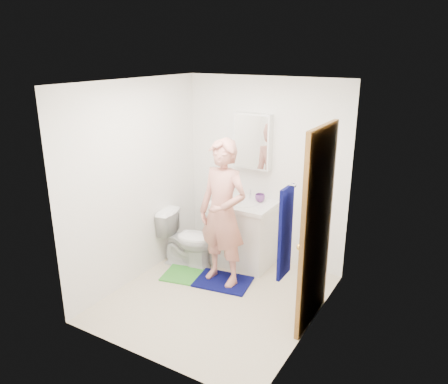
# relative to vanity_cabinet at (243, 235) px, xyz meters

# --- Properties ---
(floor) EXTENTS (2.20, 2.40, 0.02)m
(floor) POSITION_rel_vanity_cabinet_xyz_m (0.15, -0.91, -0.41)
(floor) COLOR beige
(floor) RESTS_ON ground
(ceiling) EXTENTS (2.20, 2.40, 0.02)m
(ceiling) POSITION_rel_vanity_cabinet_xyz_m (0.15, -0.91, 2.01)
(ceiling) COLOR white
(ceiling) RESTS_ON ground
(wall_back) EXTENTS (2.20, 0.02, 2.40)m
(wall_back) POSITION_rel_vanity_cabinet_xyz_m (0.15, 0.30, 0.80)
(wall_back) COLOR white
(wall_back) RESTS_ON ground
(wall_front) EXTENTS (2.20, 0.02, 2.40)m
(wall_front) POSITION_rel_vanity_cabinet_xyz_m (0.15, -2.12, 0.80)
(wall_front) COLOR white
(wall_front) RESTS_ON ground
(wall_left) EXTENTS (0.02, 2.40, 2.40)m
(wall_left) POSITION_rel_vanity_cabinet_xyz_m (-0.96, -0.91, 0.80)
(wall_left) COLOR white
(wall_left) RESTS_ON ground
(wall_right) EXTENTS (0.02, 2.40, 2.40)m
(wall_right) POSITION_rel_vanity_cabinet_xyz_m (1.26, -0.91, 0.80)
(wall_right) COLOR white
(wall_right) RESTS_ON ground
(vanity_cabinet) EXTENTS (0.75, 0.55, 0.80)m
(vanity_cabinet) POSITION_rel_vanity_cabinet_xyz_m (0.00, 0.00, 0.00)
(vanity_cabinet) COLOR white
(vanity_cabinet) RESTS_ON floor
(countertop) EXTENTS (0.79, 0.59, 0.05)m
(countertop) POSITION_rel_vanity_cabinet_xyz_m (0.00, 0.00, 0.43)
(countertop) COLOR white
(countertop) RESTS_ON vanity_cabinet
(sink_basin) EXTENTS (0.40, 0.40, 0.03)m
(sink_basin) POSITION_rel_vanity_cabinet_xyz_m (0.00, 0.00, 0.44)
(sink_basin) COLOR white
(sink_basin) RESTS_ON countertop
(faucet) EXTENTS (0.03, 0.03, 0.12)m
(faucet) POSITION_rel_vanity_cabinet_xyz_m (0.00, 0.18, 0.51)
(faucet) COLOR silver
(faucet) RESTS_ON countertop
(medicine_cabinet) EXTENTS (0.50, 0.12, 0.70)m
(medicine_cabinet) POSITION_rel_vanity_cabinet_xyz_m (0.00, 0.22, 1.20)
(medicine_cabinet) COLOR white
(medicine_cabinet) RESTS_ON wall_back
(mirror_panel) EXTENTS (0.46, 0.01, 0.66)m
(mirror_panel) POSITION_rel_vanity_cabinet_xyz_m (0.00, 0.16, 1.20)
(mirror_panel) COLOR white
(mirror_panel) RESTS_ON wall_back
(door) EXTENTS (0.05, 0.80, 2.05)m
(door) POSITION_rel_vanity_cabinet_xyz_m (1.22, -0.76, 0.62)
(door) COLOR olive
(door) RESTS_ON ground
(door_knob) EXTENTS (0.07, 0.07, 0.07)m
(door_knob) POSITION_rel_vanity_cabinet_xyz_m (1.18, -1.08, 0.55)
(door_knob) COLOR gold
(door_knob) RESTS_ON door
(towel) EXTENTS (0.03, 0.24, 0.80)m
(towel) POSITION_rel_vanity_cabinet_xyz_m (1.18, -1.48, 0.85)
(towel) COLOR #080A4B
(towel) RESTS_ON wall_right
(towel_hook) EXTENTS (0.06, 0.02, 0.02)m
(towel_hook) POSITION_rel_vanity_cabinet_xyz_m (1.22, -1.48, 1.27)
(towel_hook) COLOR silver
(towel_hook) RESTS_ON wall_right
(toilet) EXTENTS (0.77, 0.52, 0.73)m
(toilet) POSITION_rel_vanity_cabinet_xyz_m (-0.60, -0.40, -0.04)
(toilet) COLOR white
(toilet) RESTS_ON floor
(bath_mat) EXTENTS (0.72, 0.57, 0.02)m
(bath_mat) POSITION_rel_vanity_cabinet_xyz_m (0.04, -0.59, -0.39)
(bath_mat) COLOR #080A4B
(bath_mat) RESTS_ON floor
(green_rug) EXTENTS (0.59, 0.53, 0.02)m
(green_rug) POSITION_rel_vanity_cabinet_xyz_m (-0.46, -0.69, -0.39)
(green_rug) COLOR green
(green_rug) RESTS_ON floor
(soap_dispenser) EXTENTS (0.11, 0.11, 0.21)m
(soap_dispenser) POSITION_rel_vanity_cabinet_xyz_m (-0.30, -0.08, 0.55)
(soap_dispenser) COLOR #CE7760
(soap_dispenser) RESTS_ON countertop
(toothbrush_cup) EXTENTS (0.16, 0.16, 0.10)m
(toothbrush_cup) POSITION_rel_vanity_cabinet_xyz_m (0.17, 0.13, 0.50)
(toothbrush_cup) COLOR #6D3C84
(toothbrush_cup) RESTS_ON countertop
(man) EXTENTS (0.68, 0.49, 1.74)m
(man) POSITION_rel_vanity_cabinet_xyz_m (0.03, -0.57, 0.49)
(man) COLOR tan
(man) RESTS_ON bath_mat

